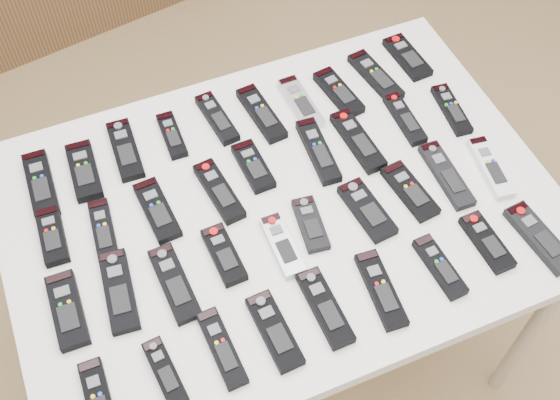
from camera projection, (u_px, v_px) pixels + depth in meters
name	position (u px, v px, depth m)	size (l,w,h in m)	color
ground	(309.00, 325.00, 2.29)	(4.00, 4.00, 0.00)	#9A814E
table	(280.00, 219.00, 1.66)	(1.25, 0.88, 0.78)	white
remote_0	(41.00, 184.00, 1.63)	(0.06, 0.19, 0.02)	black
remote_1	(84.00, 171.00, 1.66)	(0.06, 0.17, 0.02)	black
remote_2	(125.00, 150.00, 1.69)	(0.06, 0.18, 0.02)	black
remote_3	(172.00, 135.00, 1.72)	(0.04, 0.14, 0.02)	black
remote_4	(217.00, 118.00, 1.75)	(0.05, 0.17, 0.02)	black
remote_5	(261.00, 113.00, 1.76)	(0.05, 0.19, 0.02)	black
remote_6	(300.00, 103.00, 1.78)	(0.05, 0.18, 0.02)	#B7B7BC
remote_7	(339.00, 93.00, 1.80)	(0.05, 0.17, 0.02)	black
remote_8	(375.00, 76.00, 1.84)	(0.05, 0.19, 0.02)	black
remote_9	(407.00, 57.00, 1.88)	(0.06, 0.16, 0.02)	black
remote_10	(52.00, 236.00, 1.55)	(0.05, 0.15, 0.02)	black
remote_11	(104.00, 231.00, 1.56)	(0.05, 0.17, 0.02)	black
remote_12	(157.00, 210.00, 1.59)	(0.06, 0.17, 0.02)	black
remote_13	(219.00, 191.00, 1.62)	(0.05, 0.18, 0.02)	black
remote_14	(253.00, 166.00, 1.66)	(0.06, 0.15, 0.02)	black
remote_15	(318.00, 151.00, 1.69)	(0.05, 0.20, 0.02)	black
remote_16	(358.00, 141.00, 1.71)	(0.05, 0.19, 0.02)	black
remote_17	(405.00, 119.00, 1.75)	(0.04, 0.17, 0.02)	black
remote_18	(451.00, 110.00, 1.77)	(0.04, 0.16, 0.02)	black
remote_19	(67.00, 310.00, 1.45)	(0.06, 0.17, 0.02)	black
remote_20	(119.00, 291.00, 1.47)	(0.06, 0.19, 0.02)	black
remote_21	(175.00, 283.00, 1.49)	(0.06, 0.19, 0.02)	black
remote_22	(224.00, 255.00, 1.52)	(0.05, 0.15, 0.02)	black
remote_23	(282.00, 245.00, 1.54)	(0.05, 0.16, 0.02)	#B7B7BC
remote_24	(311.00, 224.00, 1.57)	(0.05, 0.14, 0.02)	black
remote_25	(367.00, 210.00, 1.59)	(0.06, 0.17, 0.02)	black
remote_26	(410.00, 191.00, 1.62)	(0.06, 0.16, 0.02)	black
remote_27	(446.00, 175.00, 1.65)	(0.05, 0.19, 0.02)	black
remote_28	(490.00, 168.00, 1.66)	(0.05, 0.18, 0.02)	silver
remote_30	(165.00, 372.00, 1.37)	(0.04, 0.15, 0.02)	black
remote_31	(222.00, 348.00, 1.40)	(0.04, 0.17, 0.02)	black
remote_32	(275.00, 331.00, 1.42)	(0.06, 0.17, 0.02)	black
remote_33	(325.00, 308.00, 1.45)	(0.05, 0.18, 0.02)	black
remote_34	(381.00, 290.00, 1.48)	(0.05, 0.18, 0.02)	black
remote_35	(440.00, 267.00, 1.51)	(0.04, 0.16, 0.02)	black
remote_36	(487.00, 242.00, 1.54)	(0.05, 0.15, 0.02)	black
remote_37	(539.00, 238.00, 1.55)	(0.05, 0.19, 0.02)	black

